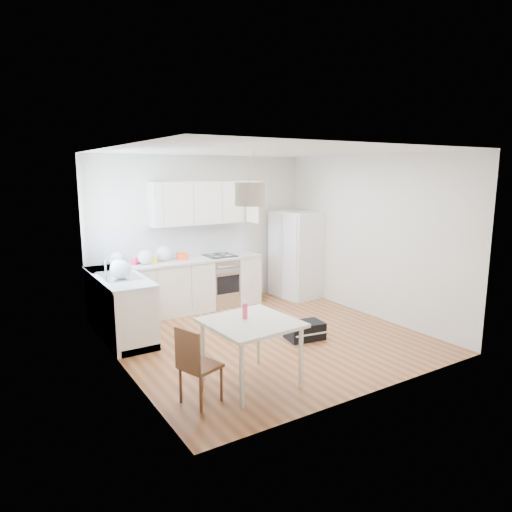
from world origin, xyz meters
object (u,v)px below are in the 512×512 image
(dining_table, at_px, (251,328))
(dining_chair, at_px, (201,364))
(refrigerator, at_px, (297,254))
(gym_bag, at_px, (305,331))

(dining_table, xyz_separation_m, dining_chair, (-0.67, -0.09, -0.25))
(refrigerator, relative_size, dining_table, 1.64)
(dining_table, relative_size, gym_bag, 1.91)
(dining_table, height_order, dining_chair, dining_chair)
(refrigerator, height_order, dining_chair, refrigerator)
(dining_chair, bearing_deg, dining_table, -11.64)
(refrigerator, xyz_separation_m, gym_bag, (-1.31, -1.94, -0.71))
(dining_chair, bearing_deg, gym_bag, 4.16)
(refrigerator, xyz_separation_m, dining_table, (-2.73, -2.75, -0.16))
(dining_chair, distance_m, gym_bag, 2.29)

